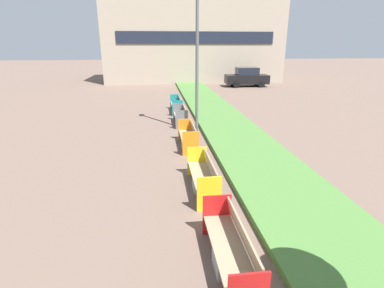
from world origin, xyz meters
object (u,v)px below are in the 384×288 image
Objects in this scene: bench_grey_frame at (181,117)px; parked_car_distant at (247,77)px; bench_red_frame at (231,253)px; bench_yellow_frame at (204,179)px; bench_orange_frame at (189,138)px; street_lamp_post at (197,38)px; bench_teal_frame at (177,106)px.

parked_car_distant is (7.75, 14.11, 0.55)m from bench_grey_frame.
bench_red_frame is at bearing -89.97° from bench_grey_frame.
parked_car_distant is at bearing 70.36° from bench_yellow_frame.
bench_grey_frame is (-0.00, 10.82, -0.01)m from bench_red_frame.
parked_car_distant reaches higher than bench_red_frame.
bench_orange_frame is 0.27× the size of street_lamp_post.
bench_yellow_frame is 0.53× the size of parked_car_distant.
bench_teal_frame is at bearing -122.12° from parked_car_distant.
bench_orange_frame is 19.44m from parked_car_distant.
street_lamp_post is (0.61, -4.60, 3.88)m from bench_teal_frame.
street_lamp_post reaches higher than bench_yellow_frame.
bench_grey_frame is at bearing 90.03° from bench_yellow_frame.
parked_car_distant reaches higher than bench_orange_frame.
bench_red_frame is 13.80m from bench_teal_frame.
bench_yellow_frame and bench_orange_frame have the same top height.
bench_orange_frame is 3.72m from bench_grey_frame.
bench_red_frame and bench_teal_frame have the same top height.
bench_teal_frame is 0.52× the size of parked_car_distant.
bench_orange_frame is 4.46m from street_lamp_post.
bench_yellow_frame is 3.88m from bench_orange_frame.
bench_red_frame is 1.05× the size of bench_teal_frame.
bench_orange_frame is (-0.00, 7.10, -0.01)m from bench_red_frame.
bench_grey_frame is at bearing 110.80° from street_lamp_post.
bench_red_frame and bench_yellow_frame have the same top height.
parked_car_distant reaches higher than bench_teal_frame.
bench_teal_frame is (-0.00, 13.80, -0.00)m from bench_red_frame.
street_lamp_post reaches higher than bench_grey_frame.
bench_orange_frame and bench_grey_frame have the same top height.
street_lamp_post is at bearing -82.45° from bench_teal_frame.
bench_orange_frame is at bearing -106.25° from street_lamp_post.
bench_teal_frame is at bearing 90.01° from bench_red_frame.
bench_grey_frame is 4.26m from street_lamp_post.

